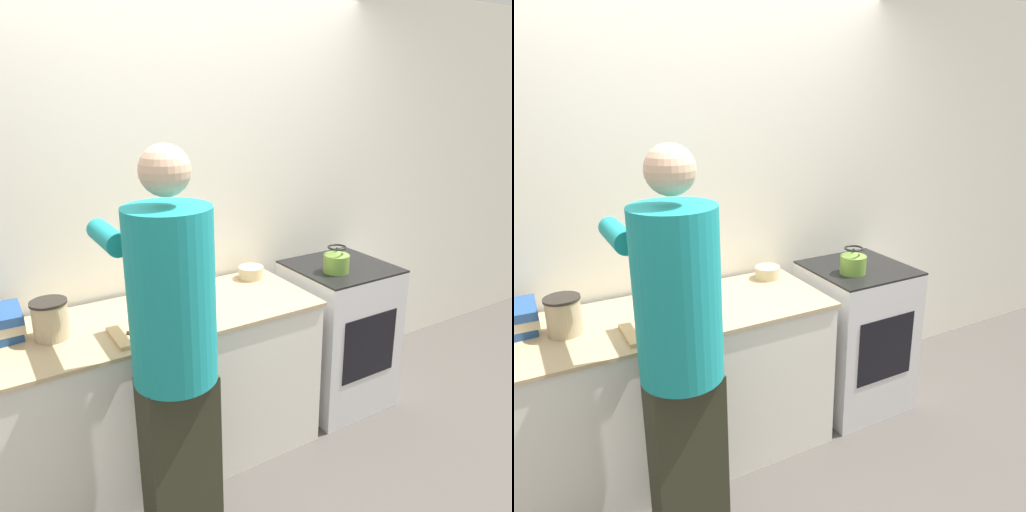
{
  "view_description": "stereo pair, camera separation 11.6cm",
  "coord_description": "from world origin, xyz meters",
  "views": [
    {
      "loc": [
        -1.1,
        -1.91,
        1.95
      ],
      "look_at": [
        0.22,
        0.22,
        1.13
      ],
      "focal_mm": 35.0,
      "sensor_mm": 36.0,
      "label": 1
    },
    {
      "loc": [
        -1.0,
        -1.97,
        1.95
      ],
      "look_at": [
        0.22,
        0.22,
        1.13
      ],
      "focal_mm": 35.0,
      "sensor_mm": 36.0,
      "label": 2
    }
  ],
  "objects": [
    {
      "name": "oven",
      "position": [
        0.88,
        0.29,
        0.47
      ],
      "size": [
        0.58,
        0.58,
        0.94
      ],
      "color": "silver",
      "rests_on": "ground_plane"
    },
    {
      "name": "person",
      "position": [
        -0.44,
        -0.22,
        0.97
      ],
      "size": [
        0.39,
        0.62,
        1.79
      ],
      "color": "#2C2C1E",
      "rests_on": "ground_plane"
    },
    {
      "name": "knife",
      "position": [
        -0.41,
        0.13,
        0.9
      ],
      "size": [
        0.25,
        0.09,
        0.01
      ],
      "rotation": [
        0.0,
        0.0,
        -0.23
      ],
      "color": "silver",
      "rests_on": "cutting_board"
    },
    {
      "name": "kettle",
      "position": [
        0.78,
        0.22,
        1.0
      ],
      "size": [
        0.15,
        0.15,
        0.16
      ],
      "color": "olive",
      "rests_on": "oven"
    },
    {
      "name": "bowl_prep",
      "position": [
        0.37,
        0.52,
        0.92
      ],
      "size": [
        0.15,
        0.15,
        0.07
      ],
      "color": "#C6B789",
      "rests_on": "counter"
    },
    {
      "name": "cutting_board",
      "position": [
        -0.44,
        0.16,
        0.89
      ],
      "size": [
        0.29,
        0.24,
        0.02
      ],
      "color": "tan",
      "rests_on": "counter"
    },
    {
      "name": "ground_plane",
      "position": [
        0.0,
        0.0,
        0.0
      ],
      "size": [
        12.0,
        12.0,
        0.0
      ],
      "primitive_type": "plane",
      "color": "#4C4742"
    },
    {
      "name": "wall_back",
      "position": [
        0.0,
        0.7,
        1.3
      ],
      "size": [
        8.0,
        0.05,
        2.6
      ],
      "color": "silver",
      "rests_on": "ground_plane"
    },
    {
      "name": "counter",
      "position": [
        -0.33,
        0.32,
        0.44
      ],
      "size": [
        1.72,
        0.66,
        0.88
      ],
      "color": "silver",
      "rests_on": "ground_plane"
    },
    {
      "name": "canister_jar",
      "position": [
        -0.81,
        0.34,
        0.97
      ],
      "size": [
        0.16,
        0.16,
        0.18
      ],
      "color": "tan",
      "rests_on": "counter"
    }
  ]
}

